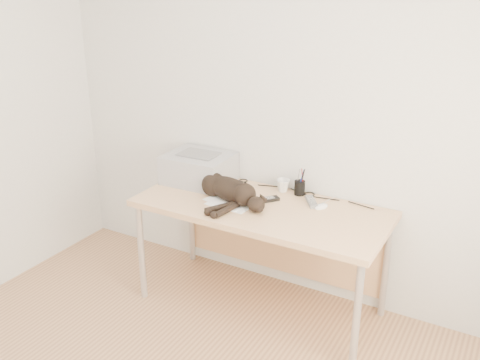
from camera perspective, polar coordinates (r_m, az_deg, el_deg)
The scene contains 11 objects.
wall_back at distance 3.50m, azimuth 5.12°, elevation 7.77°, with size 3.50×3.50×0.00m, color silver.
desk at distance 3.50m, azimuth 2.88°, elevation -4.24°, with size 1.60×0.70×0.74m.
printer at distance 3.74m, azimuth -4.38°, elevation 1.30°, with size 0.45×0.39×0.21m.
papers at distance 3.41m, azimuth -1.10°, elevation -2.39°, with size 0.34×0.27×0.01m.
cat at distance 3.43m, azimuth -1.38°, elevation -1.08°, with size 0.69×0.45×0.16m.
mug at distance 3.58m, azimuth 4.60°, elevation -0.60°, with size 0.09×0.09×0.08m, color white.
pen_cup at distance 3.54m, azimuth 6.38°, elevation -0.80°, with size 0.07×0.07×0.18m.
remote_grey at distance 3.44m, azimuth 7.62°, elevation -2.31°, with size 0.05×0.18×0.02m, color slate.
remote_black at distance 3.43m, azimuth 2.63°, elevation -2.15°, with size 0.05×0.19×0.02m, color black.
mouse at distance 3.38m, azimuth 8.66°, elevation -2.65°, with size 0.06×0.11×0.03m, color white.
cable_tangle at distance 3.63m, azimuth 4.50°, elevation -0.92°, with size 1.36×0.07×0.01m, color black, non-canonical shape.
Camera 1 is at (1.40, -1.36, 2.12)m, focal length 40.00 mm.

